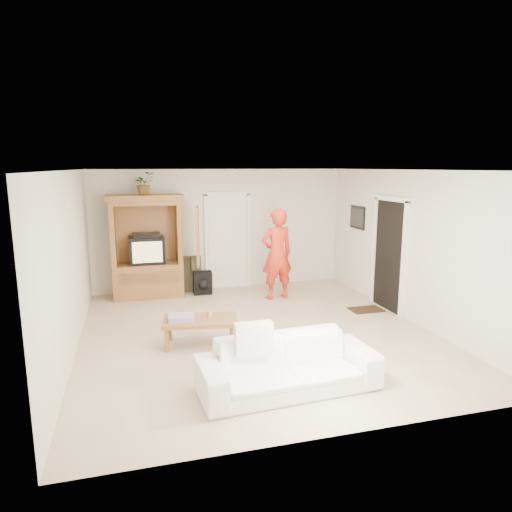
{
  "coord_description": "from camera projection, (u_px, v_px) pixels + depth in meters",
  "views": [
    {
      "loc": [
        -1.88,
        -6.77,
        2.65
      ],
      "look_at": [
        0.15,
        0.6,
        1.15
      ],
      "focal_mm": 32.0,
      "sensor_mm": 36.0,
      "label": 1
    }
  ],
  "objects": [
    {
      "name": "door_back",
      "position": [
        228.0,
        242.0,
        10.06
      ],
      "size": [
        0.85,
        0.05,
        2.04
      ],
      "primitive_type": "cube",
      "color": "white",
      "rests_on": "floor"
    },
    {
      "name": "plant",
      "position": [
        144.0,
        183.0,
        9.03
      ],
      "size": [
        0.52,
        0.5,
        0.45
      ],
      "primitive_type": "imported",
      "rotation": [
        0.0,
        0.0,
        0.49
      ],
      "color": "#4C7238",
      "rests_on": "armoire"
    },
    {
      "name": "towel",
      "position": [
        181.0,
        318.0,
        6.75
      ],
      "size": [
        0.4,
        0.31,
        0.08
      ],
      "primitive_type": "cube",
      "rotation": [
        0.0,
        0.0,
        -0.07
      ],
      "color": "#F351B6",
      "rests_on": "coffee_table"
    },
    {
      "name": "doorway_right",
      "position": [
        389.0,
        256.0,
        8.49
      ],
      "size": [
        0.05,
        0.9,
        2.04
      ],
      "primitive_type": "cube",
      "color": "black",
      "rests_on": "floor"
    },
    {
      "name": "candle",
      "position": [
        210.0,
        314.0,
        6.91
      ],
      "size": [
        0.08,
        0.08,
        0.1
      ],
      "primitive_type": "cylinder",
      "color": "tan",
      "rests_on": "coffee_table"
    },
    {
      "name": "floor",
      "position": [
        257.0,
        333.0,
        7.41
      ],
      "size": [
        6.0,
        6.0,
        0.0
      ],
      "primitive_type": "plane",
      "color": "tan",
      "rests_on": "ground"
    },
    {
      "name": "armoire",
      "position": [
        148.0,
        253.0,
        9.34
      ],
      "size": [
        1.82,
        1.14,
        2.1
      ],
      "color": "#925E2D",
      "rests_on": "floor"
    },
    {
      "name": "ceiling",
      "position": [
        257.0,
        170.0,
        6.91
      ],
      "size": [
        6.0,
        6.0,
        0.0
      ],
      "primitive_type": "plane",
      "rotation": [
        3.14,
        0.0,
        0.0
      ],
      "color": "white",
      "rests_on": "floor"
    },
    {
      "name": "wall_left",
      "position": [
        70.0,
        264.0,
        6.44
      ],
      "size": [
        0.0,
        6.0,
        6.0
      ],
      "primitive_type": "plane",
      "rotation": [
        1.57,
        0.0,
        1.57
      ],
      "color": "silver",
      "rests_on": "floor"
    },
    {
      "name": "coffee_table",
      "position": [
        200.0,
        322.0,
        6.84
      ],
      "size": [
        1.19,
        0.78,
        0.41
      ],
      "rotation": [
        0.0,
        0.0,
        -0.17
      ],
      "color": "brown",
      "rests_on": "floor"
    },
    {
      "name": "wall_front",
      "position": [
        342.0,
        312.0,
        4.32
      ],
      "size": [
        5.5,
        0.0,
        5.5
      ],
      "primitive_type": "plane",
      "rotation": [
        -1.57,
        0.0,
        0.0
      ],
      "color": "silver",
      "rests_on": "floor"
    },
    {
      "name": "sofa",
      "position": [
        288.0,
        365.0,
        5.47
      ],
      "size": [
        2.2,
        0.97,
        0.63
      ],
      "primitive_type": "imported",
      "rotation": [
        0.0,
        0.0,
        0.06
      ],
      "color": "white",
      "rests_on": "floor"
    },
    {
      "name": "framed_picture",
      "position": [
        358.0,
        217.0,
        9.61
      ],
      "size": [
        0.03,
        0.6,
        0.48
      ],
      "primitive_type": "cube",
      "color": "black",
      "rests_on": "wall_right"
    },
    {
      "name": "wall_back",
      "position": [
        220.0,
        229.0,
        9.99
      ],
      "size": [
        5.5,
        0.0,
        5.5
      ],
      "primitive_type": "plane",
      "rotation": [
        1.57,
        0.0,
        0.0
      ],
      "color": "silver",
      "rests_on": "floor"
    },
    {
      "name": "backpack_olive",
      "position": [
        192.0,
        274.0,
        9.86
      ],
      "size": [
        0.45,
        0.37,
        0.75
      ],
      "primitive_type": null,
      "rotation": [
        0.0,
        0.0,
        -0.23
      ],
      "color": "#47442B",
      "rests_on": "floor"
    },
    {
      "name": "wall_right",
      "position": [
        410.0,
        246.0,
        7.87
      ],
      "size": [
        0.0,
        6.0,
        6.0
      ],
      "primitive_type": "plane",
      "rotation": [
        1.57,
        0.0,
        -1.57
      ],
      "color": "silver",
      "rests_on": "floor"
    },
    {
      "name": "man",
      "position": [
        277.0,
        254.0,
        9.18
      ],
      "size": [
        0.72,
        0.53,
        1.84
      ],
      "primitive_type": "imported",
      "rotation": [
        0.0,
        0.0,
        3.28
      ],
      "color": "red",
      "rests_on": "floor"
    },
    {
      "name": "backpack_black",
      "position": [
        203.0,
        283.0,
        9.59
      ],
      "size": [
        0.39,
        0.24,
        0.47
      ],
      "primitive_type": null,
      "rotation": [
        0.0,
        0.0,
        -0.04
      ],
      "color": "black",
      "rests_on": "floor"
    },
    {
      "name": "doormat",
      "position": [
        366.0,
        310.0,
        8.57
      ],
      "size": [
        0.6,
        0.4,
        0.02
      ],
      "primitive_type": "cube",
      "color": "#382316",
      "rests_on": "floor"
    }
  ]
}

